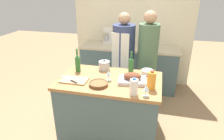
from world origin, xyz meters
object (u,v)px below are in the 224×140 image
object	(u,v)px
roasting_pan	(132,79)
cutting_board	(74,80)
mixing_bowl	(147,72)
knife_chef	(70,80)
person_cook_guest	(147,58)
wine_bottle_green	(131,65)
condiment_bottle_short	(147,42)
condiment_bottle_extra	(127,41)
person_cook_aproned	(123,57)
wine_glass_right	(146,88)
juice_jug	(151,81)
wine_glass_left	(108,74)
condiment_bottle_tall	(144,46)
wicker_basket	(99,84)
stock_pot	(104,65)
milk_jug	(134,87)
stand_mixer	(108,37)
wine_bottle_dark	(78,63)

from	to	relation	value
roasting_pan	cutting_board	distance (m)	0.72
mixing_bowl	knife_chef	world-z (taller)	mixing_bowl
roasting_pan	person_cook_guest	bearing A→B (deg)	81.84
wine_bottle_green	condiment_bottle_short	world-z (taller)	wine_bottle_green
condiment_bottle_extra	person_cook_aproned	distance (m)	0.81
wine_glass_right	condiment_bottle_extra	xyz separation A→B (m)	(-0.55, 2.02, -0.05)
juice_jug	wine_glass_left	bearing A→B (deg)	169.63
roasting_pan	person_cook_aproned	size ratio (longest dim) A/B	0.22
juice_jug	condiment_bottle_tall	xyz separation A→B (m)	(-0.22, 1.62, -0.08)
roasting_pan	wine_glass_right	bearing A→B (deg)	-57.51
wicker_basket	stock_pot	bearing A→B (deg)	97.46
condiment_bottle_short	cutting_board	bearing A→B (deg)	-111.38
milk_jug	juice_jug	bearing A→B (deg)	44.62
mixing_bowl	condiment_bottle_short	world-z (taller)	condiment_bottle_short
wicker_basket	condiment_bottle_tall	xyz separation A→B (m)	(0.39, 1.69, 0.00)
wicker_basket	mixing_bowl	bearing A→B (deg)	40.64
stock_pot	stand_mixer	distance (m)	1.50
condiment_bottle_tall	wine_glass_right	bearing A→B (deg)	-84.36
juice_jug	wine_glass_left	world-z (taller)	juice_jug
roasting_pan	condiment_bottle_short	bearing A→B (deg)	88.63
roasting_pan	wine_glass_left	distance (m)	0.30
wine_glass_right	cutting_board	bearing A→B (deg)	169.37
juice_jug	stock_pot	bearing A→B (deg)	148.20
condiment_bottle_extra	person_cook_guest	xyz separation A→B (m)	(0.48, -0.87, -0.02)
wicker_basket	roasting_pan	bearing A→B (deg)	25.83
roasting_pan	condiment_bottle_tall	bearing A→B (deg)	89.53
stand_mixer	person_cook_guest	bearing A→B (deg)	-45.67
condiment_bottle_short	wine_glass_left	bearing A→B (deg)	-100.60
juice_jug	wine_bottle_green	size ratio (longest dim) A/B	0.74
mixing_bowl	condiment_bottle_short	xyz separation A→B (m)	(-0.12, 1.51, 0.01)
person_cook_guest	stand_mixer	bearing A→B (deg)	113.37
person_cook_aproned	mixing_bowl	bearing A→B (deg)	-47.17
cutting_board	person_cook_aproned	bearing A→B (deg)	67.72
milk_jug	condiment_bottle_extra	size ratio (longest dim) A/B	1.11
wine_bottle_green	condiment_bottle_tall	size ratio (longest dim) A/B	2.17
stock_pot	condiment_bottle_tall	xyz separation A→B (m)	(0.45, 1.20, -0.04)
milk_jug	person_cook_aproned	bearing A→B (deg)	105.48
stock_pot	mixing_bowl	xyz separation A→B (m)	(0.60, -0.02, -0.03)
knife_chef	condiment_bottle_short	world-z (taller)	condiment_bottle_short
person_cook_aproned	wine_glass_left	bearing A→B (deg)	-82.84
wine_glass_right	stand_mixer	world-z (taller)	stand_mixer
wine_bottle_green	milk_jug	bearing A→B (deg)	-78.59
knife_chef	mixing_bowl	bearing A→B (deg)	25.38
roasting_pan	condiment_bottle_extra	world-z (taller)	condiment_bottle_extra
cutting_board	wine_bottle_dark	xyz separation A→B (m)	(-0.07, 0.29, 0.12)
wicker_basket	condiment_bottle_tall	distance (m)	1.73
wine_glass_left	person_cook_guest	size ratio (longest dim) A/B	0.08
stock_pot	wine_glass_right	bearing A→B (deg)	-43.52
wine_glass_left	person_cook_aproned	bearing A→B (deg)	88.93
knife_chef	wine_glass_left	bearing A→B (deg)	16.34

